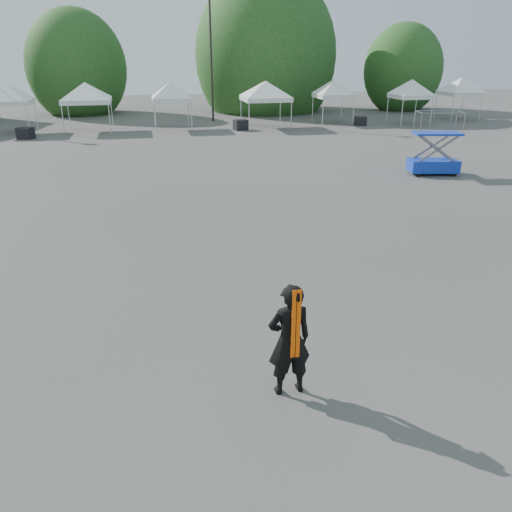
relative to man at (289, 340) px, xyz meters
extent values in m
plane|color=#474442|center=(0.44, 2.95, -1.00)|extent=(120.00, 120.00, 0.00)
cylinder|color=black|center=(3.44, 34.95, 3.75)|extent=(0.16, 0.16, 9.50)
cylinder|color=#382314|center=(-7.56, 42.95, 0.14)|extent=(0.36, 0.36, 2.27)
ellipsoid|color=#184919|center=(-7.56, 42.95, 2.94)|extent=(4.16, 4.16, 4.78)
cylinder|color=#382314|center=(9.44, 41.95, 0.40)|extent=(0.36, 0.36, 2.80)
ellipsoid|color=#184919|center=(9.44, 41.95, 3.85)|extent=(5.12, 5.12, 5.89)
cylinder|color=#382314|center=(22.44, 39.95, 0.05)|extent=(0.36, 0.36, 2.10)
ellipsoid|color=#184919|center=(22.44, 39.95, 2.63)|extent=(3.84, 3.84, 4.42)
cylinder|color=silver|center=(-9.72, 30.29, 0.00)|extent=(0.06, 0.06, 2.00)
cylinder|color=silver|center=(-9.72, 33.10, 0.00)|extent=(0.06, 0.06, 2.00)
cube|color=white|center=(-11.12, 31.70, 1.08)|extent=(3.01, 3.01, 0.30)
pyramid|color=white|center=(-11.12, 31.70, 2.33)|extent=(4.26, 4.26, 1.10)
cylinder|color=silver|center=(-7.44, 29.98, 0.00)|extent=(0.06, 0.06, 2.00)
cylinder|color=silver|center=(-4.38, 29.98, 0.00)|extent=(0.06, 0.06, 2.00)
cylinder|color=silver|center=(-7.44, 33.04, 0.00)|extent=(0.06, 0.06, 2.00)
cylinder|color=silver|center=(-4.38, 33.04, 0.00)|extent=(0.06, 0.06, 2.00)
cube|color=white|center=(-5.91, 31.51, 1.08)|extent=(3.26, 3.26, 0.30)
pyramid|color=white|center=(-5.91, 31.51, 2.33)|extent=(4.60, 4.60, 1.10)
cylinder|color=silver|center=(-1.28, 30.01, 0.00)|extent=(0.06, 0.06, 2.00)
cylinder|color=silver|center=(1.24, 30.01, 0.00)|extent=(0.06, 0.06, 2.00)
cylinder|color=silver|center=(-1.28, 32.54, 0.00)|extent=(0.06, 0.06, 2.00)
cylinder|color=silver|center=(1.24, 32.54, 0.00)|extent=(0.06, 0.06, 2.00)
cube|color=white|center=(-0.02, 31.27, 1.08)|extent=(2.72, 2.72, 0.30)
pyramid|color=white|center=(-0.02, 31.27, 2.33)|extent=(3.85, 3.85, 1.10)
cylinder|color=silver|center=(5.21, 28.95, 0.00)|extent=(0.06, 0.06, 2.00)
cylinder|color=silver|center=(8.31, 28.95, 0.00)|extent=(0.06, 0.06, 2.00)
cylinder|color=silver|center=(5.21, 32.05, 0.00)|extent=(0.06, 0.06, 2.00)
cylinder|color=silver|center=(8.31, 32.05, 0.00)|extent=(0.06, 0.06, 2.00)
cube|color=white|center=(6.76, 30.50, 1.08)|extent=(3.31, 3.31, 0.30)
pyramid|color=white|center=(6.76, 30.50, 2.33)|extent=(4.68, 4.68, 1.10)
cylinder|color=silver|center=(11.28, 30.58, 0.00)|extent=(0.06, 0.06, 2.00)
cylinder|color=silver|center=(13.75, 30.58, 0.00)|extent=(0.06, 0.06, 2.00)
cylinder|color=silver|center=(11.28, 33.06, 0.00)|extent=(0.06, 0.06, 2.00)
cylinder|color=silver|center=(13.75, 33.06, 0.00)|extent=(0.06, 0.06, 2.00)
cube|color=white|center=(12.51, 31.82, 1.08)|extent=(2.68, 2.68, 0.30)
pyramid|color=white|center=(12.51, 31.82, 2.33)|extent=(3.79, 3.79, 1.10)
cylinder|color=silver|center=(16.95, 28.90, 0.00)|extent=(0.06, 0.06, 2.00)
cylinder|color=silver|center=(19.41, 28.90, 0.00)|extent=(0.06, 0.06, 2.00)
cylinder|color=silver|center=(16.95, 31.35, 0.00)|extent=(0.06, 0.06, 2.00)
cylinder|color=silver|center=(19.41, 31.35, 0.00)|extent=(0.06, 0.06, 2.00)
cube|color=white|center=(18.18, 30.12, 1.08)|extent=(2.65, 2.65, 0.30)
pyramid|color=white|center=(18.18, 30.12, 2.33)|extent=(3.75, 3.75, 1.10)
cylinder|color=silver|center=(22.23, 30.54, 0.00)|extent=(0.06, 0.06, 2.00)
cylinder|color=silver|center=(24.78, 30.54, 0.00)|extent=(0.06, 0.06, 2.00)
cylinder|color=silver|center=(22.23, 33.09, 0.00)|extent=(0.06, 0.06, 2.00)
cylinder|color=silver|center=(24.78, 33.09, 0.00)|extent=(0.06, 0.06, 2.00)
cube|color=white|center=(23.50, 31.82, 1.08)|extent=(2.74, 2.74, 0.30)
pyramid|color=white|center=(23.50, 31.82, 2.33)|extent=(3.88, 3.88, 1.10)
imported|color=black|center=(0.00, 0.00, 0.00)|extent=(0.76, 0.52, 2.00)
cube|color=#FE5505|center=(0.00, -0.20, 0.40)|extent=(0.16, 0.03, 1.20)
cube|color=#0B3797|center=(10.92, 14.07, -0.59)|extent=(2.37, 1.51, 0.55)
cube|color=#0B3797|center=(10.92, 14.07, 0.87)|extent=(2.27, 1.45, 0.09)
cylinder|color=black|center=(10.02, 13.79, -0.84)|extent=(0.35, 0.20, 0.33)
cylinder|color=black|center=(11.63, 13.46, -0.84)|extent=(0.35, 0.20, 0.33)
cylinder|color=black|center=(10.20, 14.68, -0.84)|extent=(0.35, 0.20, 0.33)
cylinder|color=black|center=(11.82, 14.35, -0.84)|extent=(0.35, 0.20, 0.33)
cube|color=black|center=(-9.70, 28.82, -0.64)|extent=(1.15, 1.04, 0.73)
cube|color=black|center=(4.74, 29.71, -0.63)|extent=(1.10, 0.94, 0.74)
cube|color=black|center=(14.21, 30.13, -0.67)|extent=(0.97, 0.82, 0.66)
camera|label=1|loc=(-2.00, -6.69, 4.35)|focal=35.00mm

